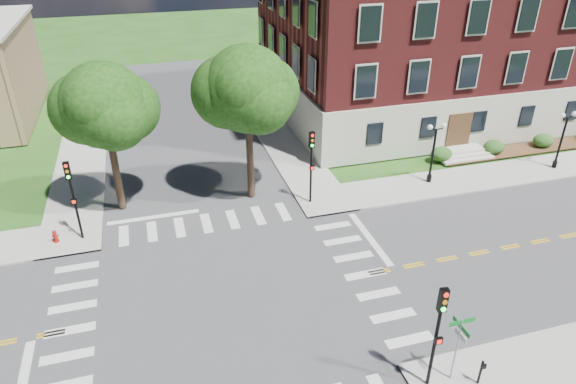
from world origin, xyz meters
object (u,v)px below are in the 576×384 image
object	(u,v)px
traffic_signal_nw	(72,191)
twin_lamp_east	(562,137)
twin_lamp_west	(433,150)
street_sign_pole	(459,338)
traffic_signal_se	(438,326)
traffic_signal_ne	(311,158)
push_button_post	(481,371)
fire_hydrant	(55,237)

from	to	relation	value
traffic_signal_nw	twin_lamp_east	world-z (taller)	traffic_signal_nw
twin_lamp_west	street_sign_pole	xyz separation A→B (m)	(-7.76, -15.32, -0.21)
traffic_signal_se	traffic_signal_ne	xyz separation A→B (m)	(0.07, 14.96, 0.00)
twin_lamp_west	street_sign_pole	distance (m)	17.17
traffic_signal_se	traffic_signal_ne	world-z (taller)	same
street_sign_pole	twin_lamp_west	bearing A→B (deg)	63.14
push_button_post	street_sign_pole	bearing A→B (deg)	149.11
street_sign_pole	push_button_post	world-z (taller)	street_sign_pole
twin_lamp_west	push_button_post	bearing A→B (deg)	-113.34
street_sign_pole	fire_hydrant	distance (m)	21.92
twin_lamp_west	traffic_signal_nw	bearing A→B (deg)	-178.38
push_button_post	fire_hydrant	distance (m)	22.89
twin_lamp_east	street_sign_pole	world-z (taller)	twin_lamp_east
twin_lamp_east	street_sign_pole	size ratio (longest dim) A/B	1.36
traffic_signal_se	street_sign_pole	bearing A→B (deg)	0.04
traffic_signal_ne	twin_lamp_west	size ratio (longest dim) A/B	1.13
twin_lamp_east	street_sign_pole	distance (m)	22.97
traffic_signal_ne	push_button_post	world-z (taller)	traffic_signal_ne
traffic_signal_se	traffic_signal_ne	size ratio (longest dim) A/B	1.00
traffic_signal_se	fire_hydrant	xyz separation A→B (m)	(-15.14, 14.69, -2.72)
twin_lamp_west	fire_hydrant	world-z (taller)	twin_lamp_west
twin_lamp_west	street_sign_pole	world-z (taller)	twin_lamp_west
twin_lamp_east	fire_hydrant	xyz separation A→B (m)	(-33.79, -0.05, -2.06)
twin_lamp_east	fire_hydrant	distance (m)	33.85
traffic_signal_se	twin_lamp_east	world-z (taller)	traffic_signal_se
twin_lamp_east	push_button_post	distance (m)	22.71
traffic_signal_ne	fire_hydrant	distance (m)	15.45
traffic_signal_ne	twin_lamp_east	distance (m)	18.60
push_button_post	fire_hydrant	size ratio (longest dim) A/B	1.60
fire_hydrant	traffic_signal_se	bearing A→B (deg)	-44.13
push_button_post	twin_lamp_east	bearing A→B (deg)	42.44
twin_lamp_east	street_sign_pole	xyz separation A→B (m)	(-17.62, -14.73, -0.21)
traffic_signal_se	traffic_signal_ne	distance (m)	14.96
street_sign_pole	fire_hydrant	world-z (taller)	street_sign_pole
traffic_signal_ne	twin_lamp_west	bearing A→B (deg)	2.36
street_sign_pole	push_button_post	bearing A→B (deg)	-30.89
fire_hydrant	twin_lamp_east	bearing A→B (deg)	0.08
traffic_signal_ne	push_button_post	bearing A→B (deg)	-83.11
traffic_signal_nw	twin_lamp_east	bearing A→B (deg)	0.09
push_button_post	twin_lamp_west	bearing A→B (deg)	66.66
street_sign_pole	push_button_post	distance (m)	1.85
traffic_signal_nw	traffic_signal_se	bearing A→B (deg)	-46.91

